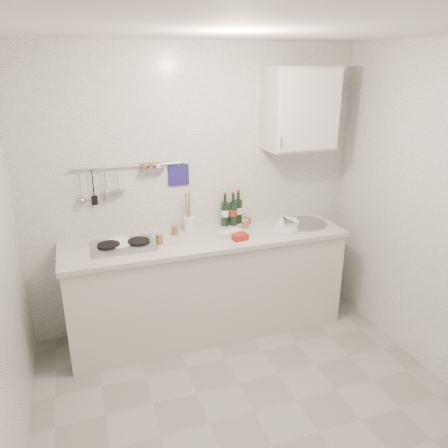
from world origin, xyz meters
name	(u,v)px	position (x,y,z in m)	size (l,w,h in m)	color
floor	(254,411)	(0.00, 0.00, 0.00)	(3.00, 3.00, 0.00)	gray
ceiling	(266,25)	(0.00, 0.00, 2.50)	(3.00, 3.00, 0.00)	silver
back_wall	(196,191)	(0.00, 1.40, 1.25)	(3.00, 0.02, 2.50)	silver
counter	(208,287)	(0.01, 1.10, 0.43)	(2.44, 0.64, 0.96)	beige
wall_rail	(128,178)	(-0.60, 1.37, 1.43)	(0.98, 0.09, 0.34)	#93969B
wall_cabinet	(300,109)	(0.90, 1.22, 1.95)	(0.60, 0.38, 0.70)	beige
plate_stack_hob	(117,244)	(-0.75, 1.14, 0.94)	(0.26, 0.25, 0.04)	#526DBB
plate_stack_sink	(287,226)	(0.72, 1.01, 0.97)	(0.23, 0.22, 0.10)	white
wine_bottles	(232,208)	(0.31, 1.32, 1.07)	(0.21, 0.11, 0.31)	black
butter_dish	(230,234)	(0.19, 1.02, 0.95)	(0.19, 0.10, 0.06)	white
strawberry_punnet	(239,236)	(0.24, 0.96, 0.95)	(0.12, 0.12, 0.05)	red
utensil_crock	(189,222)	(-0.11, 1.28, 1.00)	(0.09, 0.09, 0.36)	white
jar_a	(175,230)	(-0.25, 1.24, 0.97)	(0.06, 0.06, 0.09)	brown
jar_b	(248,220)	(0.46, 1.30, 0.96)	(0.06, 0.06, 0.07)	brown
jar_c	(245,224)	(0.39, 1.20, 0.96)	(0.07, 0.07, 0.07)	brown
jar_d	(159,239)	(-0.42, 1.08, 0.97)	(0.06, 0.06, 0.09)	brown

